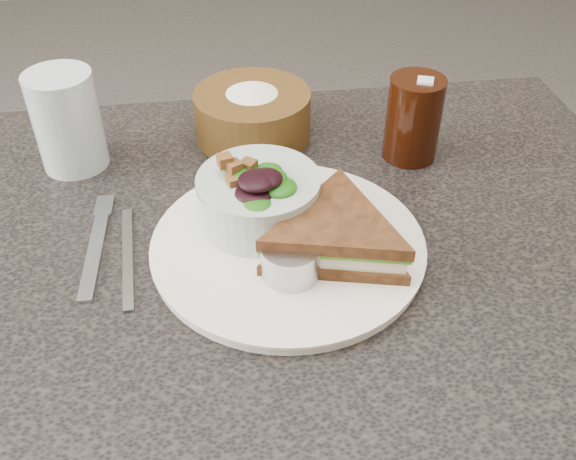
# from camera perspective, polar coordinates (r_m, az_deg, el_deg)

# --- Properties ---
(dining_table) EXTENTS (1.00, 0.70, 0.75)m
(dining_table) POSITION_cam_1_polar(r_m,az_deg,el_deg) (1.03, -1.87, -16.98)
(dining_table) COLOR black
(dining_table) RESTS_ON floor
(dinner_plate) EXTENTS (0.30, 0.30, 0.01)m
(dinner_plate) POSITION_cam_1_polar(r_m,az_deg,el_deg) (0.72, 0.00, -1.43)
(dinner_plate) COLOR silver
(dinner_plate) RESTS_ON dining_table
(sandwich) EXTENTS (0.22, 0.22, 0.05)m
(sandwich) POSITION_cam_1_polar(r_m,az_deg,el_deg) (0.69, 4.26, -0.50)
(sandwich) COLOR brown
(sandwich) RESTS_ON dinner_plate
(salad_bowl) EXTENTS (0.16, 0.16, 0.08)m
(salad_bowl) POSITION_cam_1_polar(r_m,az_deg,el_deg) (0.73, -2.62, 3.47)
(salad_bowl) COLOR #9FB3AA
(salad_bowl) RESTS_ON dinner_plate
(dressing_ramekin) EXTENTS (0.08, 0.08, 0.04)m
(dressing_ramekin) POSITION_cam_1_polar(r_m,az_deg,el_deg) (0.67, 0.25, -2.67)
(dressing_ramekin) COLOR #A9AAAD
(dressing_ramekin) RESTS_ON dinner_plate
(orange_wedge) EXTENTS (0.07, 0.07, 0.03)m
(orange_wedge) POSITION_cam_1_polar(r_m,az_deg,el_deg) (0.75, -0.17, 2.27)
(orange_wedge) COLOR orange
(orange_wedge) RESTS_ON dinner_plate
(fork) EXTENTS (0.02, 0.16, 0.00)m
(fork) POSITION_cam_1_polar(r_m,az_deg,el_deg) (0.76, -16.77, -1.69)
(fork) COLOR #A6AEB7
(fork) RESTS_ON dining_table
(knife) EXTENTS (0.02, 0.17, 0.00)m
(knife) POSITION_cam_1_polar(r_m,az_deg,el_deg) (0.74, -14.06, -2.28)
(knife) COLOR #94969A
(knife) RESTS_ON dining_table
(bread_basket) EXTENTS (0.17, 0.17, 0.09)m
(bread_basket) POSITION_cam_1_polar(r_m,az_deg,el_deg) (0.91, -3.18, 10.85)
(bread_basket) COLOR #563B17
(bread_basket) RESTS_ON dining_table
(cola_glass) EXTENTS (0.09, 0.09, 0.13)m
(cola_glass) POSITION_cam_1_polar(r_m,az_deg,el_deg) (0.87, 11.13, 10.03)
(cola_glass) COLOR black
(cola_glass) RESTS_ON dining_table
(water_glass) EXTENTS (0.09, 0.09, 0.13)m
(water_glass) POSITION_cam_1_polar(r_m,az_deg,el_deg) (0.88, -19.04, 9.15)
(water_glass) COLOR #ACBFC8
(water_glass) RESTS_ON dining_table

